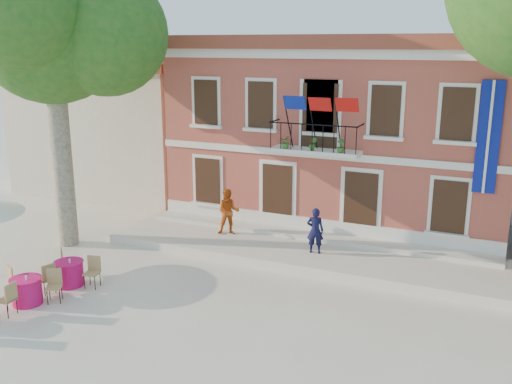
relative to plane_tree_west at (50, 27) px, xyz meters
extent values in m
plane|color=beige|center=(6.30, -1.98, -7.72)|extent=(90.00, 90.00, 0.00)
cube|color=#B44341|center=(8.30, 8.02, -4.22)|extent=(13.00, 8.00, 7.00)
cube|color=brown|center=(8.30, 8.02, -0.47)|extent=(13.50, 8.50, 0.50)
cube|color=silver|center=(8.30, 4.07, -0.87)|extent=(13.30, 0.35, 0.35)
cube|color=silver|center=(8.30, 3.57, -4.22)|extent=(3.20, 0.90, 0.15)
cube|color=black|center=(8.30, 3.17, -3.22)|extent=(3.20, 0.04, 0.04)
cube|color=navy|center=(13.90, 3.96, -3.42)|extent=(0.70, 0.05, 3.60)
cube|color=navy|center=(7.40, 2.82, -2.47)|extent=(0.76, 0.27, 0.47)
cube|color=#B60F0C|center=(8.30, 2.82, -2.47)|extent=(0.76, 0.29, 0.47)
cube|color=#B60F0C|center=(9.20, 2.82, -2.47)|extent=(0.76, 0.27, 0.47)
imported|color=#26591E|center=(7.30, 3.27, -3.90)|extent=(0.43, 0.37, 0.48)
imported|color=#26591E|center=(8.30, 3.27, -3.90)|extent=(0.26, 0.21, 0.48)
imported|color=#26591E|center=(9.30, 3.27, -3.90)|extent=(0.27, 0.27, 0.48)
cube|color=beige|center=(-3.20, 9.02, -4.72)|extent=(9.00, 9.00, 6.00)
cube|color=brown|center=(-3.20, 9.02, -1.52)|extent=(9.40, 9.40, 0.40)
cube|color=silver|center=(8.30, 2.42, -7.57)|extent=(14.00, 3.40, 0.30)
cylinder|color=#A59E84|center=(0.00, 0.00, -4.38)|extent=(0.72, 0.72, 6.67)
sphere|color=#1D5019|center=(0.00, 0.00, 0.10)|extent=(5.34, 5.34, 5.34)
imported|color=black|center=(8.85, 2.08, -6.63)|extent=(0.63, 0.47, 1.58)
imported|color=#C04F16|center=(5.30, 2.62, -6.55)|extent=(1.03, 0.94, 1.72)
cylinder|color=#ED166B|center=(2.45, -4.42, -7.34)|extent=(0.84, 0.84, 0.75)
cylinder|color=#ED166B|center=(2.45, -4.42, -6.96)|extent=(0.90, 0.90, 0.02)
cube|color=tan|center=(1.78, -4.09, -7.24)|extent=(0.56, 0.56, 0.95)
cube|color=tan|center=(2.49, -5.17, -7.24)|extent=(0.44, 0.44, 0.95)
cube|color=tan|center=(3.08, -4.01, -7.24)|extent=(0.58, 0.58, 0.95)
cylinder|color=#ED166B|center=(2.66, -2.92, -7.34)|extent=(0.84, 0.84, 0.75)
cylinder|color=#ED166B|center=(2.66, -2.92, -6.96)|extent=(0.90, 0.90, 0.02)
cube|color=tan|center=(2.15, -2.37, -7.24)|extent=(0.59, 0.59, 0.95)
cube|color=tan|center=(2.43, -3.64, -7.24)|extent=(0.53, 0.53, 0.95)
cube|color=tan|center=(3.39, -2.76, -7.24)|extent=(0.50, 0.50, 0.95)
camera|label=1|loc=(14.51, -15.36, -0.53)|focal=40.00mm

